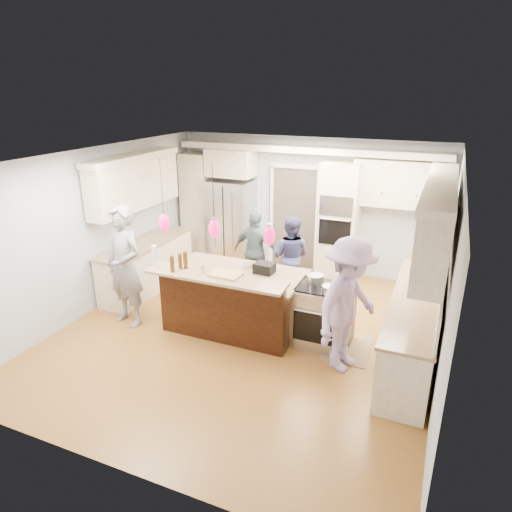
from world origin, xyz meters
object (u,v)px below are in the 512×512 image
Objects in this scene: island_range at (323,315)px; refrigerator at (231,222)px; kitchen_island at (234,299)px; person_far_left at (291,256)px; person_bar_end at (125,267)px.

refrigerator is at bearing 137.41° from island_range.
kitchen_island is at bearing -63.11° from refrigerator.
refrigerator is 3.71m from island_range.
kitchen_island is at bearing 77.06° from person_far_left.
person_far_left is at bearing 75.45° from kitchen_island.
refrigerator is 2.91m from kitchen_island.
person_far_left is at bearing 58.42° from person_bar_end.
person_far_left is (0.40, 1.53, 0.26)m from kitchen_island.
person_bar_end reaches higher than island_range.
refrigerator is 2.00m from person_far_left.
kitchen_island is at bearing 30.87° from person_bar_end.
kitchen_island is 1.60m from person_far_left.
island_range is 0.62× the size of person_far_left.
island_range is at bearing 126.49° from person_far_left.
person_bar_end is at bearing -162.29° from kitchen_island.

